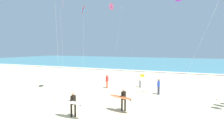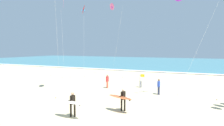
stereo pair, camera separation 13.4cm
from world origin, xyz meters
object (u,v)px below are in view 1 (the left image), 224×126
(kite_delta_rose_high, at_px, (112,7))
(bystander_white_top, at_px, (140,81))
(surfer_lead, at_px, (72,102))
(surfer_trailing, at_px, (122,98))
(bystander_blue_top, at_px, (159,87))
(bystander_red_top, at_px, (107,81))
(kite_delta_scarlet_distant, at_px, (83,10))
(lifeguard_flag, at_px, (141,82))

(kite_delta_rose_high, bearing_deg, bystander_white_top, -46.99)
(surfer_lead, relative_size, surfer_trailing, 0.97)
(bystander_blue_top, relative_size, bystander_red_top, 1.00)
(kite_delta_scarlet_distant, relative_size, lifeguard_flag, 5.12)
(surfer_trailing, distance_m, kite_delta_rose_high, 22.44)
(surfer_lead, height_order, bystander_red_top, surfer_lead)
(kite_delta_scarlet_distant, bearing_deg, bystander_red_top, -33.02)
(kite_delta_rose_high, xyz_separation_m, lifeguard_flag, (8.58, -11.38, -10.19))
(bystander_blue_top, xyz_separation_m, bystander_white_top, (-2.80, 2.87, 0.00))
(bystander_blue_top, xyz_separation_m, lifeguard_flag, (-1.72, -0.46, 0.45))
(kite_delta_rose_high, xyz_separation_m, bystander_white_top, (7.51, -8.05, -10.65))
(kite_delta_scarlet_distant, xyz_separation_m, bystander_blue_top, (11.84, -4.54, -9.27))
(lifeguard_flag, bearing_deg, surfer_trailing, -85.38)
(surfer_lead, relative_size, kite_delta_rose_high, 0.17)
(kite_delta_scarlet_distant, bearing_deg, surfer_lead, -60.04)
(surfer_lead, height_order, kite_delta_rose_high, kite_delta_rose_high)
(bystander_white_top, bearing_deg, kite_delta_scarlet_distant, 169.56)
(lifeguard_flag, bearing_deg, bystander_blue_top, 15.07)
(lifeguard_flag, bearing_deg, bystander_red_top, 163.31)
(kite_delta_scarlet_distant, bearing_deg, lifeguard_flag, -26.30)
(surfer_lead, height_order, bystander_blue_top, surfer_lead)
(bystander_white_top, xyz_separation_m, lifeguard_flag, (1.08, -3.34, 0.45))
(surfer_trailing, xyz_separation_m, kite_delta_rose_high, (-9.09, 17.68, 10.41))
(surfer_lead, xyz_separation_m, kite_delta_scarlet_distant, (-8.04, 13.95, 9.04))
(surfer_trailing, height_order, kite_delta_rose_high, kite_delta_rose_high)
(bystander_red_top, bearing_deg, kite_delta_scarlet_distant, 146.98)
(bystander_red_top, height_order, lifeguard_flag, lifeguard_flag)
(kite_delta_scarlet_distant, distance_m, bystander_white_top, 13.06)
(bystander_blue_top, distance_m, bystander_red_top, 6.28)
(surfer_lead, bearing_deg, lifeguard_flag, 76.96)
(surfer_lead, xyz_separation_m, kite_delta_rose_high, (-6.51, 20.34, 10.42))
(kite_delta_rose_high, relative_size, lifeguard_flag, 5.76)
(bystander_blue_top, distance_m, lifeguard_flag, 1.84)
(surfer_trailing, bearing_deg, surfer_lead, -134.21)
(bystander_red_top, xyz_separation_m, lifeguard_flag, (4.50, -1.35, 0.45))
(kite_delta_scarlet_distant, distance_m, lifeguard_flag, 14.32)
(bystander_white_top, bearing_deg, bystander_red_top, -149.85)
(kite_delta_scarlet_distant, xyz_separation_m, lifeguard_flag, (10.12, -5.00, -8.82))
(kite_delta_scarlet_distant, relative_size, bystander_blue_top, 6.77)
(surfer_lead, bearing_deg, bystander_blue_top, 68.04)
(kite_delta_rose_high, distance_m, bystander_blue_top, 18.41)
(kite_delta_rose_high, distance_m, bystander_red_top, 15.19)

